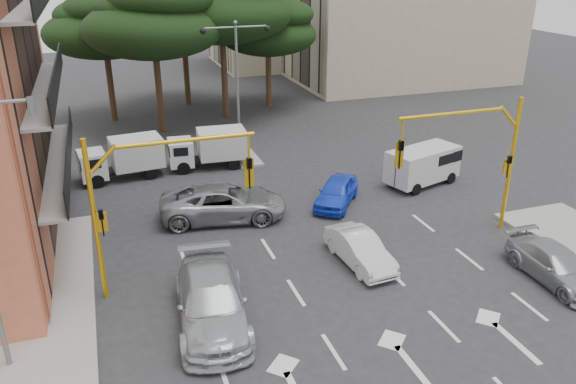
# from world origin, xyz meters

# --- Properties ---
(ground) EXTENTS (120.00, 120.00, 0.00)m
(ground) POSITION_xyz_m (0.00, 0.00, 0.00)
(ground) COLOR #28282B
(ground) RESTS_ON ground
(median_strip) EXTENTS (1.40, 6.00, 0.15)m
(median_strip) POSITION_xyz_m (0.00, 16.00, 0.07)
(median_strip) COLOR gray
(median_strip) RESTS_ON ground
(pine_left_near) EXTENTS (9.15, 9.15, 10.23)m
(pine_left_near) POSITION_xyz_m (-3.94, 21.96, 7.60)
(pine_left_near) COLOR #382616
(pine_left_near) RESTS_ON ground
(pine_center) EXTENTS (9.98, 9.98, 11.16)m
(pine_center) POSITION_xyz_m (1.06, 23.96, 8.30)
(pine_center) COLOR #382616
(pine_center) RESTS_ON ground
(pine_left_far) EXTENTS (8.32, 8.32, 9.30)m
(pine_left_far) POSITION_xyz_m (-6.94, 25.96, 6.91)
(pine_left_far) COLOR #382616
(pine_left_far) RESTS_ON ground
(pine_right) EXTENTS (7.49, 7.49, 8.37)m
(pine_right) POSITION_xyz_m (5.06, 25.96, 6.22)
(pine_right) COLOR #382616
(pine_right) RESTS_ON ground
(pine_back) EXTENTS (9.15, 9.15, 10.23)m
(pine_back) POSITION_xyz_m (-0.94, 28.96, 7.60)
(pine_back) COLOR #382616
(pine_back) RESTS_ON ground
(signal_mast_right) EXTENTS (5.79, 0.37, 6.00)m
(signal_mast_right) POSITION_xyz_m (6.80, 1.99, 3.88)
(signal_mast_right) COLOR gold
(signal_mast_right) RESTS_ON ground
(signal_mast_left) EXTENTS (5.79, 0.37, 6.00)m
(signal_mast_left) POSITION_xyz_m (-6.80, 1.99, 3.88)
(signal_mast_left) COLOR gold
(signal_mast_left) RESTS_ON ground
(street_lamp_center) EXTENTS (4.16, 0.36, 7.77)m
(street_lamp_center) POSITION_xyz_m (0.00, 16.00, 5.43)
(street_lamp_center) COLOR slate
(street_lamp_center) RESTS_ON median_strip
(car_white_hatch) EXTENTS (1.64, 3.94, 1.27)m
(car_white_hatch) POSITION_xyz_m (1.12, 1.18, 0.63)
(car_white_hatch) COLOR silver
(car_white_hatch) RESTS_ON ground
(car_blue_compact) EXTENTS (3.61, 4.00, 1.32)m
(car_blue_compact) POSITION_xyz_m (2.54, 6.76, 0.66)
(car_blue_compact) COLOR blue
(car_blue_compact) RESTS_ON ground
(car_silver_wagon) EXTENTS (2.91, 5.83, 1.63)m
(car_silver_wagon) POSITION_xyz_m (-5.25, -0.73, 0.81)
(car_silver_wagon) COLOR #AAAEB3
(car_silver_wagon) RESTS_ON ground
(car_silver_cross_a) EXTENTS (6.19, 3.69, 1.61)m
(car_silver_cross_a) POSITION_xyz_m (-3.08, 7.00, 0.81)
(car_silver_cross_a) COLOR #919298
(car_silver_cross_a) RESTS_ON ground
(car_silver_parked) EXTENTS (1.85, 4.43, 1.28)m
(car_silver_parked) POSITION_xyz_m (7.60, -2.35, 0.64)
(car_silver_parked) COLOR #96999D
(car_silver_parked) RESTS_ON ground
(van_white) EXTENTS (4.41, 2.92, 2.03)m
(van_white) POSITION_xyz_m (7.91, 7.70, 1.01)
(van_white) COLOR silver
(van_white) RESTS_ON ground
(box_truck_a) EXTENTS (4.69, 2.42, 2.21)m
(box_truck_a) POSITION_xyz_m (-7.15, 13.79, 1.11)
(box_truck_a) COLOR white
(box_truck_a) RESTS_ON ground
(box_truck_b) EXTENTS (4.58, 2.19, 2.19)m
(box_truck_b) POSITION_xyz_m (-2.36, 13.99, 1.10)
(box_truck_b) COLOR white
(box_truck_b) RESTS_ON ground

